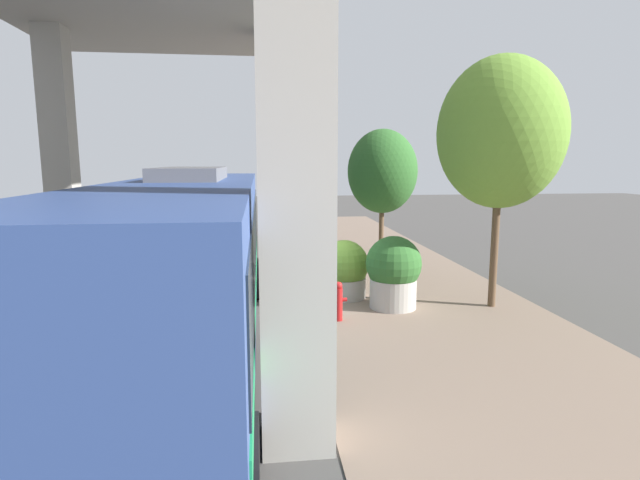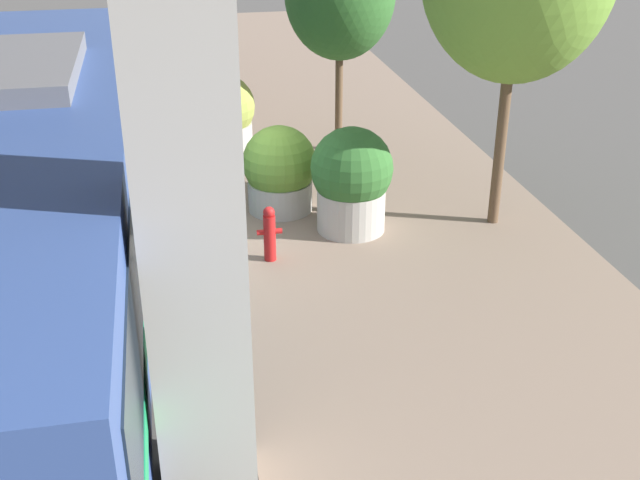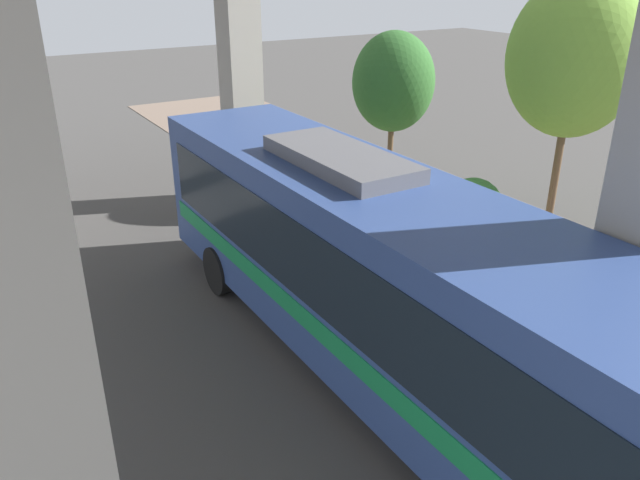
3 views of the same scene
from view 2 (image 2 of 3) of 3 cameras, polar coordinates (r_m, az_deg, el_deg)
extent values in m
plane|color=#474442|center=(13.58, -7.59, 0.31)|extent=(80.00, 80.00, 0.00)
cube|color=#7A6656|center=(14.04, 4.69, 1.39)|extent=(6.00, 40.00, 0.02)
cube|color=#ADA89E|center=(6.63, -9.91, 9.05)|extent=(0.90, 0.90, 7.92)
cube|color=#334C8C|center=(10.32, -19.52, 1.69)|extent=(2.45, 11.95, 2.80)
cube|color=#19232D|center=(10.20, -19.80, 3.41)|extent=(2.49, 10.99, 1.23)
cube|color=#198C4C|center=(10.56, -19.07, -1.08)|extent=(2.49, 11.35, 0.34)
cube|color=slate|center=(10.98, -20.02, 11.49)|extent=(1.22, 2.99, 0.24)
cylinder|color=black|center=(14.31, -12.50, 3.47)|extent=(0.28, 1.00, 1.00)
cylinder|color=black|center=(14.57, -21.50, 2.63)|extent=(0.28, 1.00, 1.00)
cylinder|color=#B21919|center=(12.51, -3.60, 0.12)|extent=(0.19, 0.19, 0.78)
sphere|color=#B21919|center=(12.32, -3.65, 1.98)|extent=(0.18, 0.18, 0.18)
cylinder|color=#B21919|center=(12.47, -2.97, 0.65)|extent=(0.11, 0.09, 0.09)
cylinder|color=#B21919|center=(12.44, -4.25, 0.54)|extent=(0.11, 0.09, 0.09)
cylinder|color=#ADA89E|center=(16.92, -6.79, 7.02)|extent=(1.16, 1.16, 0.76)
sphere|color=olive|center=(16.69, -6.92, 9.42)|extent=(1.31, 1.31, 1.31)
sphere|color=#993F8C|center=(16.85, -7.42, 8.85)|extent=(0.41, 0.41, 0.41)
cylinder|color=#ADA89E|center=(13.52, 2.22, 2.15)|extent=(1.15, 1.15, 0.75)
sphere|color=#2D6028|center=(13.23, 2.28, 5.13)|extent=(1.37, 1.37, 1.37)
sphere|color=orange|center=(13.38, 1.55, 4.40)|extent=(0.40, 0.40, 0.40)
cylinder|color=#ADA89E|center=(14.33, -2.85, 3.16)|extent=(1.14, 1.14, 0.56)
sphere|color=olive|center=(14.09, -2.91, 5.54)|extent=(1.30, 1.30, 1.30)
sphere|color=#BF334C|center=(14.25, -3.53, 4.92)|extent=(0.40, 0.40, 0.40)
cylinder|color=brown|center=(13.66, 12.82, 7.69)|extent=(0.18, 0.18, 3.39)
cylinder|color=brown|center=(17.00, 1.36, 10.59)|extent=(0.16, 0.16, 2.63)
camera|label=1|loc=(2.28, -16.58, -56.10)|focal=28.00mm
camera|label=3|loc=(7.37, -83.54, 6.51)|focal=35.00mm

